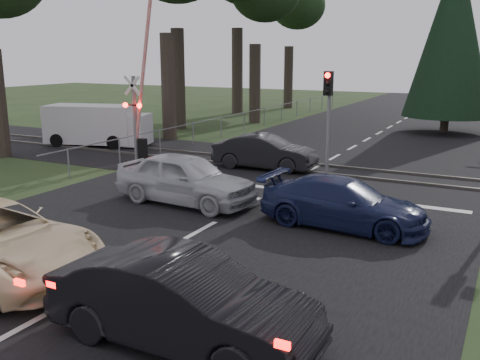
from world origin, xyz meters
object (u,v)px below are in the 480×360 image
Objects in this scene: traffic_signal_center at (328,106)px; white_van at (100,125)px; silver_car at (185,179)px; blue_sedan at (344,203)px; dark_car_far at (265,152)px; crossing_signal at (139,117)px; dark_hatchback at (182,302)px.

white_van is at bearing 171.58° from traffic_signal_center.
silver_car is 1.02× the size of blue_sedan.
silver_car is at bearing -117.26° from traffic_signal_center.
silver_car is 6.06m from dark_car_far.
crossing_signal is 7.25m from silver_car.
silver_car reaches higher than blue_sedan.
silver_car is (5.41, -4.66, -1.24)m from crossing_signal.
white_van is at bearing 58.07° from silver_car.
crossing_signal is 5.77m from dark_car_far.
traffic_signal_center is at bearing 7.82° from dark_hatchback.
blue_sedan is at bearing -143.24° from dark_car_far.
traffic_signal_center is 0.72× the size of white_van.
dark_car_far is (-4.68, 13.38, -0.05)m from dark_hatchback.
blue_sedan is (0.53, 7.30, -0.08)m from dark_hatchback.
white_van is (-13.10, 1.94, -1.74)m from traffic_signal_center.
dark_hatchback is at bearing -143.01° from silver_car.
crossing_signal is 1.61× the size of dark_car_far.
silver_car is at bearing -52.98° from white_van.
dark_car_far is at bearing 169.93° from traffic_signal_center.
white_van is at bearing 67.28° from blue_sedan.
dark_car_far is (-5.21, 6.08, 0.03)m from blue_sedan.
crossing_signal reaches higher than white_van.
crossing_signal is 1.70× the size of traffic_signal_center.
blue_sedan is at bearing -85.96° from silver_car.
white_van reaches higher than dark_car_far.
traffic_signal_center reaches higher than dark_hatchback.
traffic_signal_center reaches higher than blue_sedan.
dark_car_far is at bearing -24.74° from white_van.
traffic_signal_center is at bearing 26.21° from blue_sedan.
traffic_signal_center is at bearing -25.20° from white_van.
traffic_signal_center is 6.42m from blue_sedan.
crossing_signal is at bearing -47.17° from white_van.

